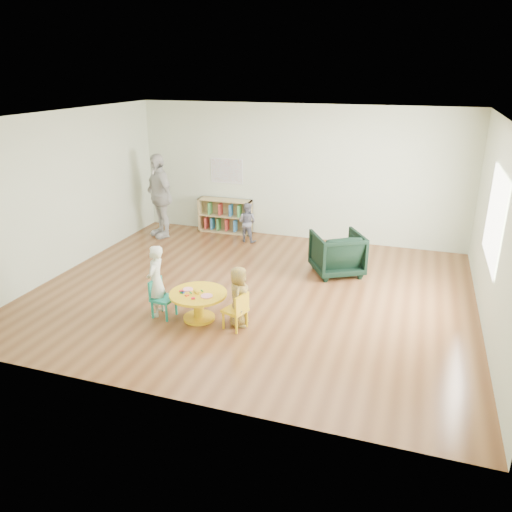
{
  "coord_description": "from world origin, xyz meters",
  "views": [
    {
      "loc": [
        2.43,
        -7.11,
        3.47
      ],
      "look_at": [
        0.16,
        -0.3,
        0.75
      ],
      "focal_mm": 35.0,
      "sensor_mm": 36.0,
      "label": 1
    }
  ],
  "objects_px": {
    "child_left": "(156,281)",
    "adult_caretaker": "(159,196)",
    "child_right": "(239,296)",
    "activity_table": "(198,301)",
    "bookshelf": "(225,216)",
    "kid_chair_right": "(237,310)",
    "kid_chair_left": "(161,297)",
    "armchair": "(337,253)",
    "toddler": "(247,222)"
  },
  "relations": [
    {
      "from": "activity_table",
      "to": "bookshelf",
      "type": "bearing_deg",
      "value": 106.37
    },
    {
      "from": "kid_chair_left",
      "to": "child_right",
      "type": "relative_size",
      "value": 0.65
    },
    {
      "from": "armchair",
      "to": "child_right",
      "type": "bearing_deg",
      "value": 37.2
    },
    {
      "from": "activity_table",
      "to": "kid_chair_right",
      "type": "xyz_separation_m",
      "value": [
        0.64,
        -0.1,
        0.0
      ]
    },
    {
      "from": "bookshelf",
      "to": "child_right",
      "type": "relative_size",
      "value": 1.35
    },
    {
      "from": "kid_chair_left",
      "to": "armchair",
      "type": "distance_m",
      "value": 3.28
    },
    {
      "from": "activity_table",
      "to": "kid_chair_right",
      "type": "relative_size",
      "value": 1.53
    },
    {
      "from": "bookshelf",
      "to": "activity_table",
      "type": "bearing_deg",
      "value": -73.63
    },
    {
      "from": "activity_table",
      "to": "child_left",
      "type": "bearing_deg",
      "value": -175.08
    },
    {
      "from": "kid_chair_left",
      "to": "activity_table",
      "type": "bearing_deg",
      "value": 105.29
    },
    {
      "from": "child_left",
      "to": "toddler",
      "type": "bearing_deg",
      "value": 171.16
    },
    {
      "from": "activity_table",
      "to": "toddler",
      "type": "relative_size",
      "value": 0.99
    },
    {
      "from": "kid_chair_right",
      "to": "armchair",
      "type": "distance_m",
      "value": 2.65
    },
    {
      "from": "child_left",
      "to": "child_right",
      "type": "distance_m",
      "value": 1.27
    },
    {
      "from": "kid_chair_left",
      "to": "child_right",
      "type": "bearing_deg",
      "value": 101.97
    },
    {
      "from": "bookshelf",
      "to": "toddler",
      "type": "distance_m",
      "value": 0.85
    },
    {
      "from": "bookshelf",
      "to": "child_right",
      "type": "height_order",
      "value": "child_right"
    },
    {
      "from": "child_left",
      "to": "toddler",
      "type": "distance_m",
      "value": 3.6
    },
    {
      "from": "kid_chair_left",
      "to": "adult_caretaker",
      "type": "height_order",
      "value": "adult_caretaker"
    },
    {
      "from": "child_left",
      "to": "kid_chair_right",
      "type": "bearing_deg",
      "value": 81.73
    },
    {
      "from": "kid_chair_right",
      "to": "child_left",
      "type": "distance_m",
      "value": 1.31
    },
    {
      "from": "child_left",
      "to": "adult_caretaker",
      "type": "distance_m",
      "value": 3.8
    },
    {
      "from": "bookshelf",
      "to": "child_left",
      "type": "bearing_deg",
      "value": -82.52
    },
    {
      "from": "kid_chair_left",
      "to": "kid_chair_right",
      "type": "xyz_separation_m",
      "value": [
        1.2,
        -0.02,
        -0.02
      ]
    },
    {
      "from": "child_left",
      "to": "child_right",
      "type": "relative_size",
      "value": 1.22
    },
    {
      "from": "kid_chair_left",
      "to": "bookshelf",
      "type": "bearing_deg",
      "value": -164.49
    },
    {
      "from": "activity_table",
      "to": "toddler",
      "type": "bearing_deg",
      "value": 97.87
    },
    {
      "from": "child_left",
      "to": "adult_caretaker",
      "type": "height_order",
      "value": "adult_caretaker"
    },
    {
      "from": "bookshelf",
      "to": "child_left",
      "type": "xyz_separation_m",
      "value": [
        0.53,
        -4.07,
        0.18
      ]
    },
    {
      "from": "bookshelf",
      "to": "child_right",
      "type": "xyz_separation_m",
      "value": [
        1.8,
        -4.0,
        0.08
      ]
    },
    {
      "from": "kid_chair_left",
      "to": "armchair",
      "type": "xyz_separation_m",
      "value": [
        2.18,
        2.45,
        0.07
      ]
    },
    {
      "from": "bookshelf",
      "to": "child_left",
      "type": "relative_size",
      "value": 1.11
    },
    {
      "from": "kid_chair_left",
      "to": "child_left",
      "type": "bearing_deg",
      "value": -100.92
    },
    {
      "from": "kid_chair_right",
      "to": "armchair",
      "type": "xyz_separation_m",
      "value": [
        0.97,
        2.47,
        0.09
      ]
    },
    {
      "from": "kid_chair_left",
      "to": "child_left",
      "type": "xyz_separation_m",
      "value": [
        -0.08,
        0.03,
        0.23
      ]
    },
    {
      "from": "activity_table",
      "to": "kid_chair_right",
      "type": "bearing_deg",
      "value": -8.78
    },
    {
      "from": "bookshelf",
      "to": "toddler",
      "type": "height_order",
      "value": "toddler"
    },
    {
      "from": "activity_table",
      "to": "bookshelf",
      "type": "height_order",
      "value": "bookshelf"
    },
    {
      "from": "kid_chair_right",
      "to": "bookshelf",
      "type": "xyz_separation_m",
      "value": [
        -1.82,
        4.12,
        0.07
      ]
    },
    {
      "from": "kid_chair_left",
      "to": "child_left",
      "type": "distance_m",
      "value": 0.25
    },
    {
      "from": "child_left",
      "to": "child_right",
      "type": "xyz_separation_m",
      "value": [
        1.27,
        0.08,
        -0.1
      ]
    },
    {
      "from": "toddler",
      "to": "armchair",
      "type": "bearing_deg",
      "value": 159.35
    },
    {
      "from": "armchair",
      "to": "child_left",
      "type": "relative_size",
      "value": 0.78
    },
    {
      "from": "child_right",
      "to": "adult_caretaker",
      "type": "xyz_separation_m",
      "value": [
        -3.02,
        3.27,
        0.46
      ]
    },
    {
      "from": "activity_table",
      "to": "toddler",
      "type": "height_order",
      "value": "toddler"
    },
    {
      "from": "toddler",
      "to": "adult_caretaker",
      "type": "height_order",
      "value": "adult_caretaker"
    },
    {
      "from": "child_right",
      "to": "toddler",
      "type": "relative_size",
      "value": 1.05
    },
    {
      "from": "activity_table",
      "to": "toddler",
      "type": "xyz_separation_m",
      "value": [
        -0.49,
        3.53,
        0.13
      ]
    },
    {
      "from": "bookshelf",
      "to": "armchair",
      "type": "bearing_deg",
      "value": -30.57
    },
    {
      "from": "kid_chair_right",
      "to": "bookshelf",
      "type": "relative_size",
      "value": 0.46
    }
  ]
}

